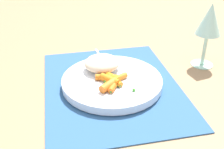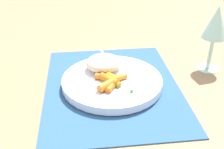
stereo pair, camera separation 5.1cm
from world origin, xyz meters
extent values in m
plane|color=#997551|center=(0.00, 0.00, 0.00)|extent=(2.40, 2.40, 0.00)
cube|color=#2D5684|center=(0.00, 0.00, 0.00)|extent=(0.40, 0.32, 0.01)
cylinder|color=white|center=(0.00, 0.00, 0.02)|extent=(0.24, 0.24, 0.02)
ellipsoid|color=beige|center=(-0.05, -0.02, 0.04)|extent=(0.08, 0.09, 0.04)
cylinder|color=orange|center=(0.02, -0.01, 0.03)|extent=(0.05, 0.05, 0.02)
cylinder|color=orange|center=(0.01, 0.00, 0.03)|extent=(0.04, 0.03, 0.02)
cylinder|color=orange|center=(0.01, -0.01, 0.03)|extent=(0.03, 0.05, 0.01)
cylinder|color=orange|center=(0.05, -0.01, 0.03)|extent=(0.04, 0.03, 0.01)
cylinder|color=orange|center=(0.01, 0.01, 0.03)|extent=(0.03, 0.05, 0.01)
cylinder|color=orange|center=(0.04, -0.02, 0.03)|extent=(0.04, 0.05, 0.02)
cylinder|color=orange|center=(0.02, 0.00, 0.03)|extent=(0.05, 0.04, 0.01)
sphere|color=green|center=(0.04, -0.02, 0.03)|extent=(0.01, 0.01, 0.01)
sphere|color=green|center=(0.06, 0.04, 0.03)|extent=(0.01, 0.01, 0.01)
sphere|color=green|center=(0.04, 0.00, 0.03)|extent=(0.01, 0.01, 0.01)
sphere|color=green|center=(0.00, -0.01, 0.03)|extent=(0.01, 0.01, 0.01)
sphere|color=#5A9C3E|center=(0.06, -0.01, 0.03)|extent=(0.01, 0.01, 0.01)
sphere|color=#529734|center=(-0.01, -0.01, 0.03)|extent=(0.01, 0.01, 0.01)
sphere|color=green|center=(-0.01, -0.01, 0.03)|extent=(0.01, 0.01, 0.01)
sphere|color=green|center=(0.02, -0.02, 0.03)|extent=(0.01, 0.01, 0.01)
sphere|color=#4F9440|center=(0.04, 0.01, 0.03)|extent=(0.01, 0.01, 0.01)
cube|color=silver|center=(0.01, 0.00, 0.03)|extent=(0.05, 0.02, 0.01)
cube|color=silver|center=(-0.08, -0.01, 0.03)|extent=(0.15, 0.02, 0.01)
cylinder|color=#B2E0CC|center=(-0.06, 0.27, 0.00)|extent=(0.06, 0.06, 0.00)
cylinder|color=#B2E0CC|center=(-0.06, 0.27, 0.05)|extent=(0.01, 0.01, 0.09)
cone|color=#B2E0CC|center=(-0.06, 0.27, 0.13)|extent=(0.07, 0.07, 0.08)
camera|label=1|loc=(0.56, -0.12, 0.37)|focal=45.01mm
camera|label=2|loc=(0.57, -0.07, 0.37)|focal=45.01mm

